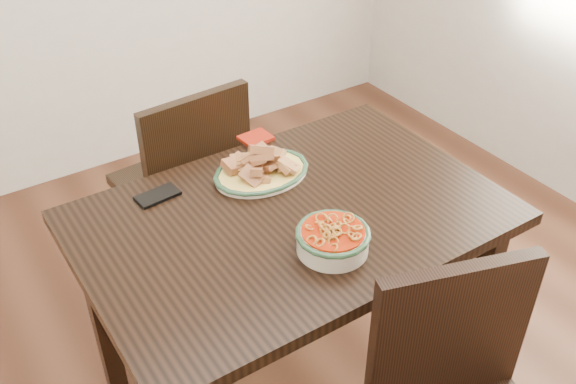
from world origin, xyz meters
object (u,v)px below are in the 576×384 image
smartphone (158,196)px  chair_far (187,179)px  fish_plate (261,163)px  noodle_bowl (333,237)px  dining_table (292,238)px

smartphone → chair_far: bearing=50.5°
fish_plate → noodle_bowl: fish_plate is taller
noodle_bowl → smartphone: 0.56m
dining_table → smartphone: size_ratio=9.49×
chair_far → smartphone: chair_far is taller
chair_far → noodle_bowl: (0.03, -0.86, 0.29)m
chair_far → fish_plate: bearing=93.2°
chair_far → noodle_bowl: 0.91m
noodle_bowl → dining_table: bearing=89.8°
chair_far → noodle_bowl: bearing=87.8°
dining_table → chair_far: chair_far is taller
dining_table → noodle_bowl: 0.24m
noodle_bowl → smartphone: noodle_bowl is taller
chair_far → noodle_bowl: size_ratio=4.38×
fish_plate → noodle_bowl: 0.41m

